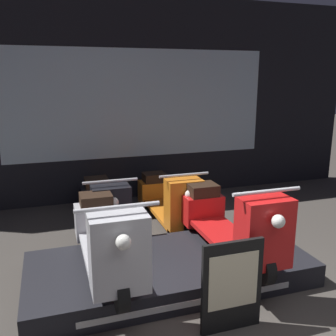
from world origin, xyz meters
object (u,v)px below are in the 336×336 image
Objects in this scene: scooter_backrow_1 at (168,199)px; price_sign_board at (232,286)px; scooter_display_right at (229,222)px; scooter_backrow_0 at (104,206)px; scooter_display_left at (107,238)px.

price_sign_board is at bearing -95.92° from scooter_backrow_1.
price_sign_board is at bearing -115.48° from scooter_display_right.
scooter_display_right reaches higher than price_sign_board.
scooter_display_left is at bearing -97.27° from scooter_backrow_0.
scooter_backrow_0 is at bearing 82.73° from scooter_display_left.
scooter_display_right reaches higher than scooter_backrow_0.
scooter_backrow_0 is 2.29× the size of price_sign_board.
scooter_backrow_1 is 2.29× the size of price_sign_board.
scooter_display_right is 1.00× the size of scooter_backrow_1.
scooter_backrow_0 reaches higher than price_sign_board.
scooter_display_left is 1.00× the size of scooter_backrow_1.
scooter_display_right is at bearing -55.85° from scooter_backrow_0.
scooter_backrow_1 is at bearing 95.55° from scooter_display_right.
scooter_backrow_1 is at bearing 84.08° from price_sign_board.
scooter_display_right reaches higher than scooter_backrow_1.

